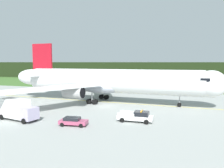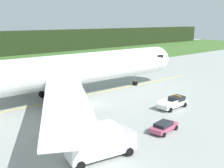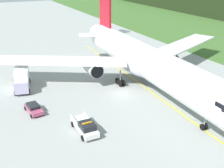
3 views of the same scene
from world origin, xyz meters
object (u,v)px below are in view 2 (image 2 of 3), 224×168
object	(u,v)px
airliner	(67,71)
staff_car	(164,126)
ops_pickup_truck	(174,102)
catering_truck	(99,141)

from	to	relation	value
airliner	staff_car	size ratio (longest dim) A/B	11.89
ops_pickup_truck	catering_truck	world-z (taller)	catering_truck
ops_pickup_truck	catering_truck	size ratio (longest dim) A/B	0.76
airliner	ops_pickup_truck	distance (m)	19.22
airliner	catering_truck	distance (m)	22.77
airliner	ops_pickup_truck	xyz separation A→B (m)	(10.36, -15.65, -4.18)
airliner	staff_car	bearing A→B (deg)	-85.98
catering_truck	staff_car	world-z (taller)	catering_truck
catering_truck	staff_car	distance (m)	10.53
catering_truck	staff_car	size ratio (longest dim) A/B	1.70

